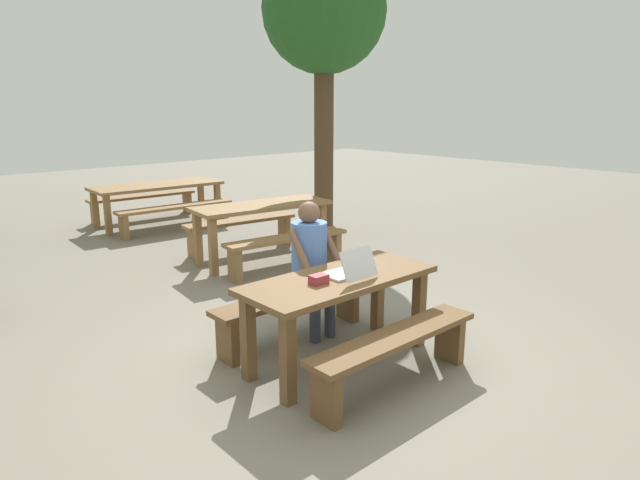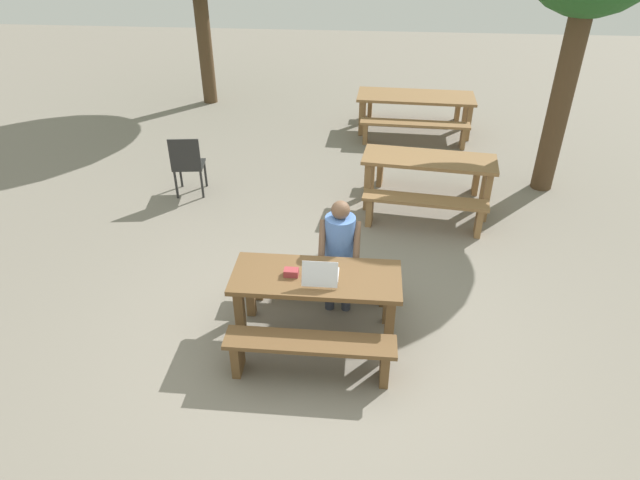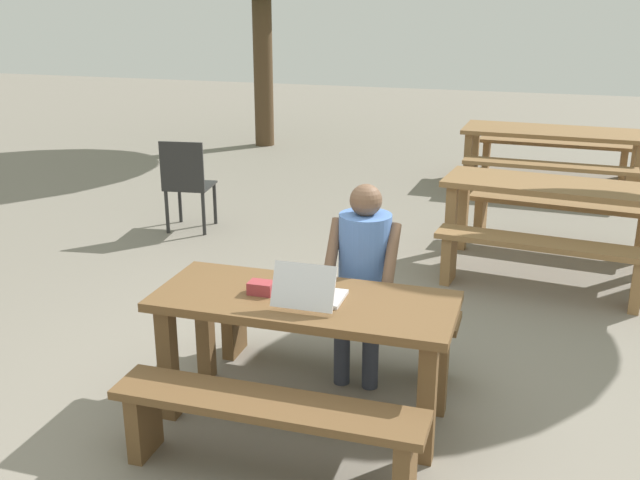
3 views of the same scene
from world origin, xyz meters
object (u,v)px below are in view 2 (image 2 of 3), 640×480
small_pouch (291,272)px  picnic_table_mid (429,167)px  plastic_chair (188,164)px  picnic_table_rear (415,100)px  person_seated (340,246)px  picnic_table_front (316,286)px  laptop (321,274)px

small_pouch → picnic_table_mid: bearing=61.6°
small_pouch → plastic_chair: (-1.94, 2.95, -0.27)m
plastic_chair → picnic_table_rear: size_ratio=0.43×
picnic_table_mid → small_pouch: bearing=-111.7°
plastic_chair → person_seated: bearing=127.5°
small_pouch → person_seated: (0.44, 0.58, -0.05)m
small_pouch → picnic_table_mid: 3.26m
picnic_table_front → picnic_table_rear: bearing=77.5°
small_pouch → plastic_chair: bearing=123.3°
small_pouch → person_seated: person_seated is taller
picnic_table_front → small_pouch: small_pouch is taller
picnic_table_mid → plastic_chair: bearing=-174.7°
person_seated → picnic_table_mid: (1.11, 2.29, -0.08)m
laptop → picnic_table_rear: (1.25, 5.95, -0.18)m
picnic_table_mid → person_seated: bearing=-109.3°
small_pouch → picnic_table_rear: bearing=75.4°
laptop → plastic_chair: (-2.23, 2.99, -0.29)m
picnic_table_rear → picnic_table_mid: bearing=-87.2°
laptop → picnic_table_mid: 3.18m
small_pouch → picnic_table_rear: (1.54, 5.91, -0.16)m
person_seated → small_pouch: bearing=-126.8°
picnic_table_front → small_pouch: 0.29m
laptop → small_pouch: size_ratio=2.48×
small_pouch → picnic_table_mid: size_ratio=0.07×
picnic_table_front → plastic_chair: size_ratio=1.76×
small_pouch → picnic_table_rear: small_pouch is taller
small_pouch → person_seated: 0.73m
laptop → picnic_table_rear: laptop is taller
small_pouch → picnic_table_front: bearing=4.9°
person_seated → plastic_chair: size_ratio=1.32×
laptop → picnic_table_rear: bearing=-101.9°
person_seated → picnic_table_mid: 2.54m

